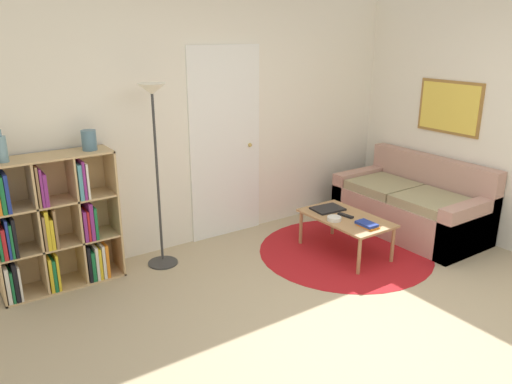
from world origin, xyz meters
TOP-DOWN VIEW (x-y plane):
  - ground_plane at (0.00, 0.00)m, footprint 14.00×14.00m
  - wall_back at (0.01, 2.47)m, footprint 7.67×0.11m
  - wall_right at (2.36, 1.23)m, footprint 0.08×5.45m
  - rug at (0.90, 1.32)m, footprint 1.78×1.78m
  - bookshelf at (-1.72, 2.26)m, footprint 1.03×0.34m
  - floor_lamp at (-0.78, 2.13)m, footprint 0.29×0.29m
  - couch at (1.95, 1.33)m, footprint 0.85×1.64m
  - coffee_table at (0.88, 1.31)m, footprint 0.54×0.94m
  - laptop at (0.87, 1.58)m, footprint 0.34×0.26m
  - bowl at (0.72, 1.31)m, footprint 0.14×0.14m
  - book_stack_on_table at (0.87, 1.01)m, footprint 0.13×0.22m
  - remote at (0.89, 1.32)m, footprint 0.07×0.18m
  - bottle_middle at (-2.02, 2.23)m, footprint 0.08×0.08m
  - vase_on_shelf at (-1.33, 2.26)m, footprint 0.13×0.13m

SIDE VIEW (x-z plane):
  - ground_plane at x=0.00m, z-range 0.00..0.00m
  - rug at x=0.90m, z-range 0.00..0.01m
  - couch at x=1.95m, z-range -0.13..0.70m
  - coffee_table at x=0.88m, z-range 0.16..0.55m
  - remote at x=0.89m, z-range 0.39..0.41m
  - laptop at x=0.87m, z-range 0.39..0.41m
  - bowl at x=0.72m, z-range 0.39..0.43m
  - book_stack_on_table at x=0.87m, z-range 0.39..0.43m
  - bookshelf at x=-1.72m, z-range -0.03..1.17m
  - vase_on_shelf at x=-1.33m, z-range 1.20..1.37m
  - wall_back at x=0.01m, z-range -0.01..2.59m
  - wall_right at x=2.36m, z-range 0.00..2.60m
  - bottle_middle at x=-2.02m, z-range 1.18..1.44m
  - floor_lamp at x=-0.78m, z-range 0.49..2.24m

